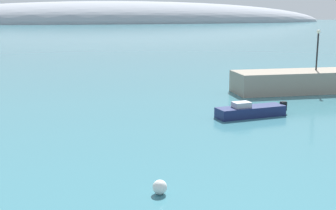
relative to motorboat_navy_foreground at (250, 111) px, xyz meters
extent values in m
ellipsoid|color=#999EA8|center=(13.14, 233.77, -0.43)|extent=(250.17, 56.06, 24.24)
cube|color=navy|center=(0.01, 0.00, -0.04)|extent=(5.49, 2.35, 0.77)
cube|color=black|center=(2.88, 0.48, 0.15)|extent=(0.49, 0.43, 0.70)
cube|color=#B2B7C1|center=(-0.78, -0.13, 0.54)|extent=(1.41, 1.10, 0.40)
sphere|color=silver|center=(-9.43, -12.94, -0.11)|extent=(0.65, 0.65, 0.65)
cylinder|color=black|center=(10.34, 8.93, 3.40)|extent=(0.16, 0.16, 3.54)
sphere|color=#EAEACC|center=(10.34, 8.93, 5.35)|extent=(0.36, 0.36, 0.36)
camera|label=1|loc=(-12.95, -31.27, 7.51)|focal=48.75mm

